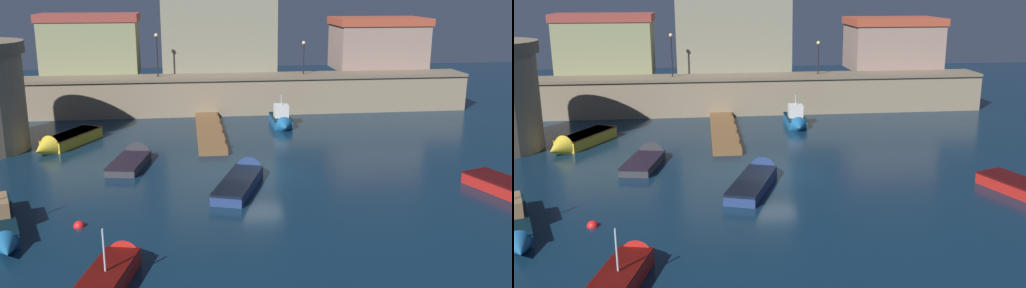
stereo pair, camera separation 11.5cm
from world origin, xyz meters
The scene contains 13 objects.
ground_plane centered at (0.00, 0.00, 0.00)m, with size 98.81×98.81×0.00m, color #0C2338.
quay_wall centered at (0.00, 18.11, 1.69)m, with size 41.83×3.58×3.35m.
old_town_backdrop centered at (0.40, 22.46, 6.71)m, with size 36.27×6.02×8.74m.
pier_dock centered at (-2.70, 10.38, 0.21)m, with size 1.97×12.17×0.70m.
quay_lamp_0 centered at (-6.81, 18.11, 5.81)m, with size 0.32×0.32×3.74m.
quay_lamp_1 centered at (6.11, 18.11, 5.35)m, with size 0.32×0.32×2.95m.
moored_boat_1 centered at (-7.88, 3.47, 0.28)m, with size 2.72×5.57×1.71m.
moored_boat_2 centered at (3.20, 12.13, 0.54)m, with size 1.51×4.53×2.88m.
moored_boat_3 centered at (-12.92, -7.19, 0.49)m, with size 3.35×6.88×2.78m.
moored_boat_4 centered at (-13.10, 7.73, 0.42)m, with size 4.35×6.42×1.59m.
moored_boat_5 centered at (-1.27, -1.40, 0.33)m, with size 3.83×7.15×1.61m.
moored_boat_6 centered at (-7.35, -12.03, 0.40)m, with size 2.40×4.93×2.72m.
mooring_buoy_0 centered at (-9.60, -6.78, 0.00)m, with size 0.55×0.55×0.55m, color red.
Camera 2 is at (-4.25, -33.02, 10.92)m, focal length 40.72 mm.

